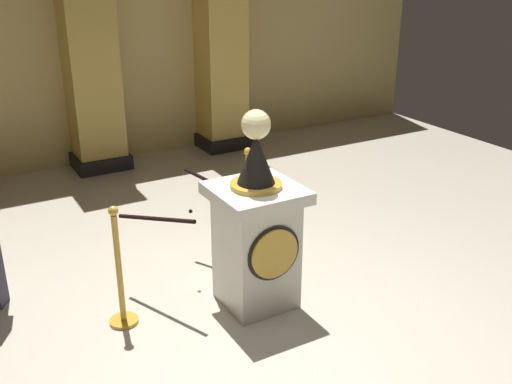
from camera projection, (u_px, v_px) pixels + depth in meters
The scene contains 8 objects.
ground_plane at pixel (259, 327), 4.91m from camera, with size 11.62×11.62×0.00m, color beige.
back_wall at pixel (81, 39), 8.23m from camera, with size 11.62×0.16×3.53m, color tan.
pedestal_clock at pixel (256, 232), 5.01m from camera, with size 0.72×0.72×1.74m.
stanchion_near at pixel (248, 211), 6.17m from camera, with size 0.24×0.24×1.07m.
stanchion_far at pixel (120, 284), 4.83m from camera, with size 0.24×0.24×1.06m.
velvet_rope at pixel (190, 202), 5.34m from camera, with size 1.21×1.20×0.22m.
column_right at pixel (220, 39), 8.90m from camera, with size 0.78×0.78×3.38m.
column_centre_rear at pixel (88, 49), 7.99m from camera, with size 0.79×0.79×3.38m.
Camera 1 is at (-2.07, -3.58, 2.87)m, focal length 41.61 mm.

